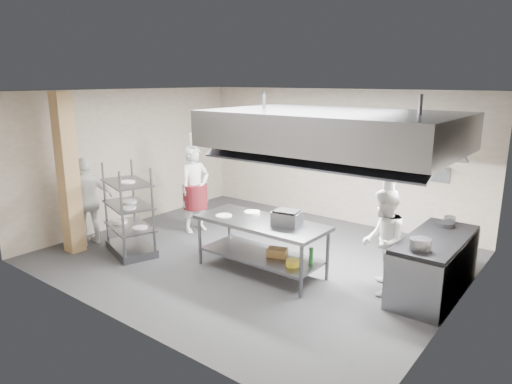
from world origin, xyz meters
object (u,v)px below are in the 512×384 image
Objects in this scene: island at (261,246)px; cooking_range at (434,267)px; pass_rack at (129,210)px; griddle at (287,218)px; stockpot at (422,244)px; chef_head at (195,189)px; chef_plating at (88,201)px; chef_line at (383,242)px.

island is 2.75m from cooking_range.
griddle is (2.94, 0.90, 0.17)m from pass_rack.
cooking_range is at bearing 38.21° from pass_rack.
pass_rack is at bearing -167.45° from stockpot.
chef_head is 1.06× the size of chef_plating.
chef_line is at bearing 35.46° from pass_rack.
griddle is (2.87, -0.77, 0.09)m from chef_head.
griddle is at bearing -92.55° from chef_head.
pass_rack is 1.05m from chef_plating.
griddle reaches higher than cooking_range.
stockpot is at bearing 31.08° from pass_rack.
griddle reaches higher than stockpot.
chef_line is at bearing 15.94° from island.
stockpot is (-0.00, -0.68, 0.57)m from cooking_range.
chef_line is at bearing 161.42° from stockpot.
cooking_range is at bearing 21.67° from island.
chef_plating is at bearing -163.97° from island.
chef_line is 0.70m from stockpot.
cooking_range is at bearing 89.75° from stockpot.
chef_line is (-0.65, -0.47, 0.40)m from cooking_range.
chef_line is (4.40, 1.34, -0.03)m from pass_rack.
island is 2.64m from pass_rack.
chef_plating reaches higher than stockpot.
pass_rack is at bearing -160.32° from cooking_range.
chef_plating reaches higher than griddle.
pass_rack is 3.85× the size of griddle.
chef_head is 7.52× the size of stockpot.
island is at bearing -95.06° from chef_line.
cooking_range is 6.41m from chef_plating.
griddle is at bearing 35.62° from pass_rack.
pass_rack is at bearing -93.72° from chef_line.
chef_head reaches higher than pass_rack.
stockpot is at bearing -90.25° from cooking_range.
stockpot is (6.08, 1.31, 0.11)m from chef_plating.
pass_rack reaches higher than chef_line.
chef_line is (4.33, -0.34, -0.11)m from chef_head.
pass_rack reaches higher than griddle.
island is 2.61m from chef_head.
chef_plating is 7.09× the size of stockpot.
pass_rack is at bearing -172.65° from griddle.
chef_line reaches higher than island.
cooking_range is at bearing 120.56° from chef_plating.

